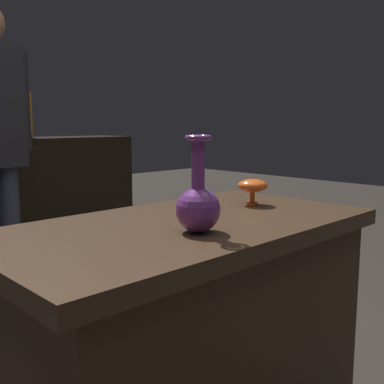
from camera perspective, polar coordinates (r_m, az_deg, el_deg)
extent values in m
cube|color=#422D1E|center=(1.53, -0.65, -19.36)|extent=(1.10, 0.59, 0.75)
cube|color=#422D1E|center=(1.39, -0.68, -4.66)|extent=(1.20, 0.64, 0.05)
sphere|color=#7A388E|center=(1.24, 0.76, -2.26)|extent=(0.12, 0.12, 0.12)
cylinder|color=#7A388E|center=(1.22, 0.77, 3.44)|extent=(0.04, 0.04, 0.14)
torus|color=#7A388E|center=(1.21, 0.78, 6.81)|extent=(0.07, 0.07, 0.01)
cylinder|color=#E55B1E|center=(1.67, 7.53, -1.44)|extent=(0.04, 0.04, 0.01)
cylinder|color=#E55B1E|center=(1.67, 7.54, -0.66)|extent=(0.02, 0.02, 0.04)
ellipsoid|color=#E55B1E|center=(1.66, 7.57, 0.80)|extent=(0.11, 0.11, 0.05)
cone|color=orange|center=(3.49, -19.89, 6.56)|extent=(0.10, 0.10, 0.02)
cylinder|color=orange|center=(3.49, -20.03, 9.20)|extent=(0.08, 0.08, 0.30)
cylinder|color=#333847|center=(2.88, -21.61, -5.46)|extent=(0.11, 0.11, 0.85)
cylinder|color=#232328|center=(2.86, -20.32, 10.63)|extent=(0.07, 0.07, 0.57)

